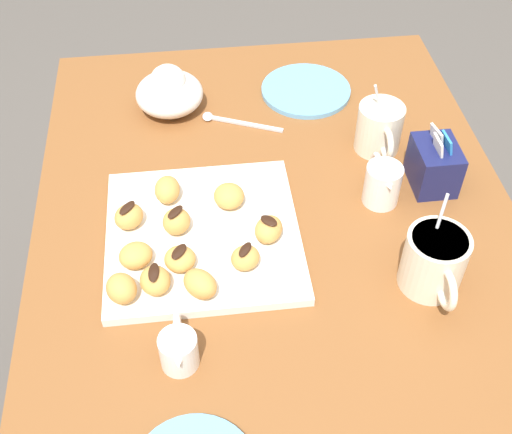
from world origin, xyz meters
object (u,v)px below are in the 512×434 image
at_px(dining_table, 276,267).
at_px(coffee_mug_cream_left, 380,127).
at_px(saucer_sky_left, 306,90).
at_px(beignet_5, 136,255).
at_px(cream_pitcher_white, 382,182).
at_px(beignet_1, 129,218).
at_px(beignet_6, 200,284).
at_px(sugar_caddy, 434,165).
at_px(pastry_plate_square, 203,235).
at_px(beignet_7, 245,258).
at_px(beignet_3, 229,196).
at_px(beignet_4, 176,221).
at_px(coffee_mug_cream_right, 435,261).
at_px(beignet_9, 269,229).
at_px(beignet_0, 155,280).
at_px(beignet_2, 167,190).
at_px(ice_cream_bowl, 169,91).
at_px(chocolate_sauce_pitcher, 179,349).
at_px(beignet_10, 121,288).
at_px(beignet_8, 180,259).

height_order(dining_table, coffee_mug_cream_left, coffee_mug_cream_left).
height_order(saucer_sky_left, beignet_5, beignet_5).
distance_m(cream_pitcher_white, beignet_1, 0.41).
xyz_separation_m(cream_pitcher_white, beignet_6, (0.17, -0.31, -0.00)).
distance_m(sugar_caddy, beignet_5, 0.52).
relative_size(pastry_plate_square, beignet_7, 6.78).
relative_size(dining_table, beignet_5, 20.66).
height_order(coffee_mug_cream_left, beignet_1, coffee_mug_cream_left).
bearing_deg(beignet_3, beignet_5, -54.31).
distance_m(dining_table, beignet_3, 0.18).
bearing_deg(coffee_mug_cream_left, beignet_4, -64.55).
distance_m(coffee_mug_cream_right, beignet_3, 0.34).
bearing_deg(dining_table, beignet_9, -22.89).
bearing_deg(beignet_6, beignet_3, 161.82).
height_order(beignet_0, beignet_2, beignet_2).
height_order(beignet_2, beignet_6, same).
bearing_deg(beignet_6, beignet_0, -103.60).
bearing_deg(beignet_0, pastry_plate_square, 144.20).
bearing_deg(beignet_1, beignet_5, 8.13).
distance_m(coffee_mug_cream_left, ice_cream_bowl, 0.40).
height_order(pastry_plate_square, coffee_mug_cream_left, coffee_mug_cream_left).
distance_m(saucer_sky_left, beignet_2, 0.40).
bearing_deg(beignet_9, beignet_3, -146.10).
bearing_deg(coffee_mug_cream_left, ice_cream_bowl, -113.93).
relative_size(sugar_caddy, beignet_0, 2.09).
relative_size(chocolate_sauce_pitcher, beignet_3, 1.79).
xyz_separation_m(cream_pitcher_white, beignet_2, (-0.03, -0.35, -0.00)).
xyz_separation_m(dining_table, beignet_10, (0.14, -0.25, 0.16)).
bearing_deg(beignet_1, beignet_9, 76.80).
relative_size(beignet_0, beignet_2, 0.94).
distance_m(coffee_mug_cream_left, beignet_10, 0.54).
bearing_deg(sugar_caddy, pastry_plate_square, -78.34).
xyz_separation_m(ice_cream_bowl, beignet_10, (0.46, -0.08, -0.01)).
relative_size(pastry_plate_square, sugar_caddy, 2.86).
relative_size(chocolate_sauce_pitcher, beignet_10, 1.82).
height_order(cream_pitcher_white, beignet_5, cream_pitcher_white).
bearing_deg(cream_pitcher_white, sugar_caddy, 106.76).
height_order(pastry_plate_square, beignet_5, beignet_5).
bearing_deg(beignet_7, chocolate_sauce_pitcher, -36.09).
xyz_separation_m(beignet_2, beignet_9, (0.11, 0.15, -0.00)).
bearing_deg(beignet_1, beignet_8, 39.89).
height_order(beignet_1, beignet_9, same).
height_order(beignet_6, beignet_7, beignet_6).
distance_m(beignet_0, beignet_10, 0.05).
xyz_separation_m(dining_table, beignet_4, (0.02, -0.16, 0.16)).
bearing_deg(beignet_6, beignet_9, 130.18).
height_order(beignet_4, beignet_8, beignet_4).
height_order(beignet_7, beignet_10, beignet_10).
xyz_separation_m(pastry_plate_square, beignet_2, (-0.08, -0.05, 0.03)).
xyz_separation_m(dining_table, coffee_mug_cream_left, (-0.15, 0.20, 0.17)).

